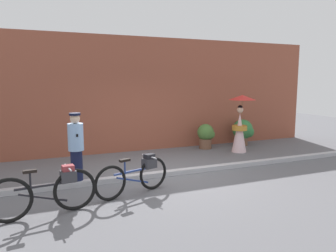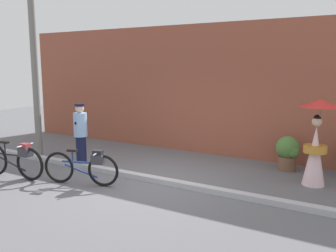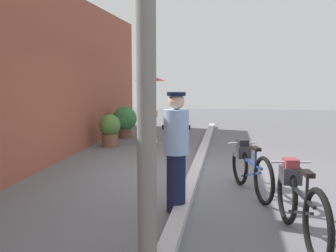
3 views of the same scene
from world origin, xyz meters
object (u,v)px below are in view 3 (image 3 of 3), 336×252
at_px(bicycle_far_side, 299,201).
at_px(person_with_parasol, 149,108).
at_px(potted_plant_small, 125,120).
at_px(utility_pole, 146,13).
at_px(bicycle_near_officer, 249,166).
at_px(person_officer, 176,149).
at_px(potted_plant_by_door, 110,129).

xyz_separation_m(bicycle_far_side, person_with_parasol, (6.08, 3.01, 0.54)).
relative_size(potted_plant_small, utility_pole, 0.20).
xyz_separation_m(bicycle_far_side, potted_plant_small, (6.87, 3.91, 0.09)).
xyz_separation_m(bicycle_near_officer, bicycle_far_side, (-1.74, -0.46, 0.03)).
relative_size(person_officer, potted_plant_by_door, 1.90).
height_order(person_with_parasol, potted_plant_small, person_with_parasol).
bearing_deg(utility_pole, bicycle_near_officer, -21.67).
relative_size(bicycle_near_officer, person_officer, 1.03).
xyz_separation_m(potted_plant_by_door, utility_pole, (-6.28, -2.36, 1.92)).
distance_m(potted_plant_by_door, utility_pole, 6.98).
height_order(person_officer, person_with_parasol, person_with_parasol).
xyz_separation_m(person_officer, potted_plant_by_door, (4.64, 2.41, -0.40)).
height_order(bicycle_near_officer, person_officer, person_officer).
relative_size(bicycle_far_side, potted_plant_small, 1.94).
bearing_deg(utility_pole, person_officer, -1.67).
height_order(bicycle_far_side, person_officer, person_officer).
bearing_deg(bicycle_far_side, potted_plant_small, 29.67).
distance_m(bicycle_near_officer, person_with_parasol, 5.06).
bearing_deg(bicycle_near_officer, person_officer, 136.12).
distance_m(bicycle_near_officer, person_officer, 1.55).
height_order(person_officer, potted_plant_by_door, person_officer).
relative_size(potted_plant_by_door, potted_plant_small, 0.91).
relative_size(bicycle_far_side, potted_plant_by_door, 2.14).
bearing_deg(bicycle_far_side, person_with_parasol, 26.31).
distance_m(bicycle_far_side, utility_pole, 2.67).
bearing_deg(potted_plant_small, potted_plant_by_door, -179.51).
relative_size(bicycle_near_officer, potted_plant_by_door, 1.97).
xyz_separation_m(potted_plant_small, utility_pole, (-7.84, -2.37, 1.87)).
height_order(bicycle_far_side, potted_plant_small, potted_plant_small).
bearing_deg(person_with_parasol, potted_plant_by_door, 130.79).
height_order(bicycle_near_officer, utility_pole, utility_pole).
distance_m(person_officer, potted_plant_small, 6.66).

